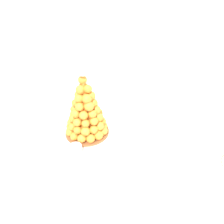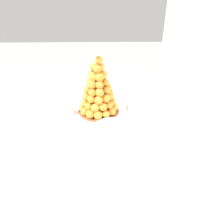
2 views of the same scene
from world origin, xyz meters
name	(u,v)px [view 1 (image 1 of 2)]	position (x,y,z in m)	size (l,w,h in m)	color
ground_plane	(109,215)	(0.00, 0.00, 0.00)	(12.00, 12.00, 0.00)	#B2A899
backdrop_wall	(146,12)	(0.00, 0.99, 1.25)	(4.80, 0.10, 2.50)	silver
buffet_table	(108,147)	(0.00, 0.00, 0.67)	(1.74, 1.00, 0.75)	brown
serving_tray	(87,136)	(-0.10, -0.04, 0.76)	(0.62, 0.42, 0.02)	white
croquembouche	(86,111)	(-0.11, -0.01, 0.90)	(0.23, 0.23, 0.36)	brown
dessert_cup_left	(33,137)	(-0.34, -0.16, 0.79)	(0.06, 0.06, 0.06)	silver
dessert_cup_mid_left	(75,151)	(-0.10, -0.18, 0.78)	(0.06, 0.06, 0.05)	silver
dessert_cup_centre	(124,159)	(0.13, -0.16, 0.79)	(0.06, 0.06, 0.06)	silver
creme_brulee_ramekin	(49,123)	(-0.34, -0.01, 0.77)	(0.10, 0.10, 0.02)	white
macaron_goblet	(205,117)	(0.44, 0.06, 0.93)	(0.13, 0.13, 0.28)	white
wine_glass	(60,88)	(-0.39, 0.22, 0.87)	(0.07, 0.07, 0.16)	silver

